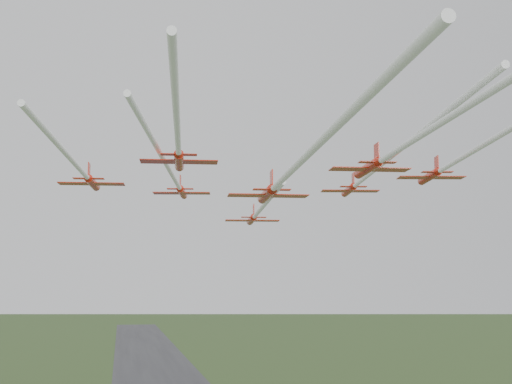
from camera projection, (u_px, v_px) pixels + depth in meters
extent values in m
cube|color=#333336|center=(161.00, 383.00, 280.45)|extent=(38.00, 900.00, 0.04)
cylinder|color=red|center=(252.00, 220.00, 122.01)|extent=(2.05, 8.93, 1.15)
cone|color=red|center=(249.00, 222.00, 127.31)|extent=(1.33, 1.98, 1.15)
cone|color=red|center=(254.00, 217.00, 117.02)|extent=(1.17, 1.35, 1.04)
ellipsoid|color=black|center=(251.00, 218.00, 124.12)|extent=(0.54, 1.03, 0.33)
cube|color=red|center=(252.00, 221.00, 121.15)|extent=(9.40, 3.64, 0.10)
cube|color=red|center=(254.00, 217.00, 117.99)|extent=(4.28, 1.67, 0.08)
cube|color=red|center=(254.00, 211.00, 118.35)|extent=(0.30, 1.88, 2.08)
cylinder|color=white|center=(266.00, 203.00, 97.24)|extent=(4.63, 38.74, 0.63)
cylinder|color=red|center=(182.00, 192.00, 104.73)|extent=(2.27, 8.04, 1.03)
cone|color=red|center=(184.00, 196.00, 109.52)|extent=(1.28, 1.83, 1.03)
cone|color=red|center=(180.00, 188.00, 100.22)|extent=(1.10, 1.26, 0.94)
ellipsoid|color=black|center=(183.00, 191.00, 106.64)|extent=(0.53, 0.94, 0.30)
cube|color=red|center=(182.00, 193.00, 103.95)|extent=(8.54, 3.70, 0.09)
cube|color=red|center=(180.00, 189.00, 101.10)|extent=(3.88, 1.70, 0.08)
cube|color=red|center=(180.00, 182.00, 101.43)|extent=(0.36, 1.68, 1.88)
cylinder|color=white|center=(162.00, 156.00, 75.37)|extent=(8.23, 48.60, 0.56)
cylinder|color=red|center=(349.00, 190.00, 104.42)|extent=(2.22, 8.10, 1.04)
cone|color=red|center=(344.00, 194.00, 109.24)|extent=(1.28, 1.84, 1.04)
cone|color=red|center=(354.00, 186.00, 99.88)|extent=(1.10, 1.26, 0.95)
ellipsoid|color=black|center=(347.00, 189.00, 106.34)|extent=(0.53, 0.95, 0.30)
cube|color=red|center=(350.00, 191.00, 103.64)|extent=(8.59, 3.67, 0.09)
cube|color=red|center=(353.00, 187.00, 100.77)|extent=(3.91, 1.68, 0.08)
cube|color=red|center=(353.00, 180.00, 101.09)|extent=(0.35, 1.70, 1.89)
cylinder|color=white|center=(402.00, 148.00, 72.33)|extent=(8.68, 54.06, 0.57)
cylinder|color=red|center=(92.00, 183.00, 89.07)|extent=(1.69, 7.86, 1.01)
cone|color=red|center=(97.00, 188.00, 93.74)|extent=(1.15, 1.73, 1.01)
cone|color=red|center=(88.00, 177.00, 84.68)|extent=(1.01, 1.18, 0.92)
ellipsoid|color=black|center=(94.00, 182.00, 90.93)|extent=(0.46, 0.90, 0.29)
cube|color=red|center=(92.00, 184.00, 88.32)|extent=(8.26, 3.09, 0.09)
cube|color=red|center=(89.00, 179.00, 85.54)|extent=(3.75, 1.42, 0.07)
cube|color=red|center=(89.00, 171.00, 85.86)|extent=(0.24, 1.65, 1.84)
cylinder|color=white|center=(62.00, 149.00, 67.20)|extent=(3.57, 34.35, 0.55)
cylinder|color=red|center=(267.00, 194.00, 87.61)|extent=(1.89, 9.48, 1.22)
cone|color=red|center=(261.00, 200.00, 93.23)|extent=(1.36, 2.08, 1.22)
cone|color=red|center=(273.00, 188.00, 82.32)|extent=(1.20, 1.41, 1.11)
ellipsoid|color=black|center=(265.00, 193.00, 89.85)|extent=(0.54, 1.08, 0.35)
cube|color=red|center=(268.00, 196.00, 86.70)|extent=(9.93, 3.57, 0.11)
cube|color=red|center=(272.00, 190.00, 83.36)|extent=(4.52, 1.65, 0.09)
cube|color=red|center=(271.00, 180.00, 83.74)|extent=(0.25, 2.00, 2.22)
cylinder|color=white|center=(320.00, 142.00, 55.76)|extent=(4.46, 52.64, 0.66)
cylinder|color=red|center=(429.00, 177.00, 93.33)|extent=(2.45, 8.33, 1.07)
cone|color=red|center=(420.00, 182.00, 98.29)|extent=(1.35, 1.91, 1.07)
cone|color=red|center=(439.00, 171.00, 88.65)|extent=(1.16, 1.31, 0.97)
ellipsoid|color=black|center=(425.00, 176.00, 95.31)|extent=(0.56, 0.98, 0.31)
cube|color=red|center=(431.00, 178.00, 92.52)|extent=(8.86, 3.93, 0.10)
cube|color=red|center=(437.00, 172.00, 89.57)|extent=(4.03, 1.81, 0.08)
cube|color=red|center=(436.00, 164.00, 89.90)|extent=(0.39, 1.74, 1.94)
cylinder|color=red|center=(179.00, 161.00, 72.40)|extent=(1.64, 7.56, 0.97)
cone|color=red|center=(180.00, 168.00, 76.89)|extent=(1.11, 1.67, 0.97)
cone|color=red|center=(179.00, 153.00, 68.18)|extent=(0.97, 1.13, 0.88)
ellipsoid|color=black|center=(179.00, 160.00, 74.19)|extent=(0.44, 0.87, 0.28)
cube|color=red|center=(179.00, 162.00, 71.68)|extent=(7.94, 2.98, 0.09)
cube|color=red|center=(179.00, 155.00, 69.01)|extent=(3.61, 1.37, 0.07)
cube|color=red|center=(179.00, 145.00, 69.31)|extent=(0.23, 1.59, 1.76)
cylinder|color=white|center=(176.00, 111.00, 51.60)|extent=(3.46, 32.55, 0.53)
cylinder|color=red|center=(368.00, 168.00, 74.74)|extent=(1.67, 8.04, 1.03)
cone|color=red|center=(356.00, 175.00, 79.51)|extent=(1.16, 1.77, 1.03)
cone|color=red|center=(380.00, 161.00, 70.26)|extent=(1.03, 1.20, 0.94)
ellipsoid|color=black|center=(363.00, 168.00, 76.64)|extent=(0.46, 0.92, 0.30)
cube|color=red|center=(370.00, 169.00, 73.97)|extent=(8.43, 3.09, 0.09)
cube|color=red|center=(377.00, 162.00, 71.13)|extent=(3.83, 1.42, 0.08)
cube|color=red|center=(377.00, 152.00, 71.46)|extent=(0.23, 1.69, 1.88)
cylinder|color=white|center=(480.00, 98.00, 46.91)|extent=(4.27, 46.23, 0.56)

